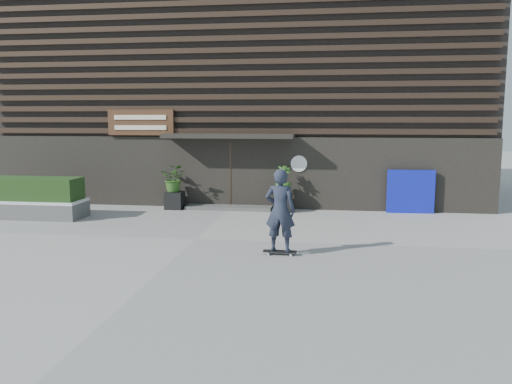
# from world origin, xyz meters

# --- Properties ---
(ground) EXTENTS (80.00, 80.00, 0.00)m
(ground) POSITION_xyz_m (0.00, 0.00, 0.00)
(ground) COLOR #9B9893
(ground) RESTS_ON ground
(entrance_step) EXTENTS (3.00, 0.80, 0.12)m
(entrance_step) POSITION_xyz_m (0.00, 4.60, 0.06)
(entrance_step) COLOR #484846
(entrance_step) RESTS_ON ground
(planter_pot_left) EXTENTS (0.60, 0.60, 0.60)m
(planter_pot_left) POSITION_xyz_m (-1.90, 4.40, 0.30)
(planter_pot_left) COLOR black
(planter_pot_left) RESTS_ON ground
(bamboo_left) EXTENTS (0.86, 0.75, 0.96)m
(bamboo_left) POSITION_xyz_m (-1.90, 4.40, 1.08)
(bamboo_left) COLOR #2D591E
(bamboo_left) RESTS_ON planter_pot_left
(planter_pot_right) EXTENTS (0.60, 0.60, 0.60)m
(planter_pot_right) POSITION_xyz_m (1.90, 4.40, 0.30)
(planter_pot_right) COLOR black
(planter_pot_right) RESTS_ON ground
(bamboo_right) EXTENTS (0.54, 0.54, 0.96)m
(bamboo_right) POSITION_xyz_m (1.90, 4.40, 1.08)
(bamboo_right) COLOR #2D591E
(bamboo_right) RESTS_ON planter_pot_right
(raised_bed) EXTENTS (3.50, 1.20, 0.50)m
(raised_bed) POSITION_xyz_m (-6.03, 2.24, 0.25)
(raised_bed) COLOR #4D4E4B
(raised_bed) RESTS_ON ground
(snow_layer) EXTENTS (3.50, 1.20, 0.08)m
(snow_layer) POSITION_xyz_m (-6.03, 2.24, 0.54)
(snow_layer) COLOR silver
(snow_layer) RESTS_ON raised_bed
(hedge) EXTENTS (3.30, 1.00, 0.70)m
(hedge) POSITION_xyz_m (-6.03, 2.24, 0.93)
(hedge) COLOR #1A3613
(hedge) RESTS_ON snow_layer
(blue_tarp) EXTENTS (1.55, 0.17, 1.45)m
(blue_tarp) POSITION_xyz_m (6.14, 4.70, 0.72)
(blue_tarp) COLOR #0C14A6
(blue_tarp) RESTS_ON ground
(building) EXTENTS (18.00, 11.00, 8.00)m
(building) POSITION_xyz_m (-0.00, 9.96, 3.99)
(building) COLOR black
(building) RESTS_ON ground
(skateboarder) EXTENTS (0.78, 0.53, 2.01)m
(skateboarder) POSITION_xyz_m (2.33, -1.26, 1.05)
(skateboarder) COLOR black
(skateboarder) RESTS_ON ground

